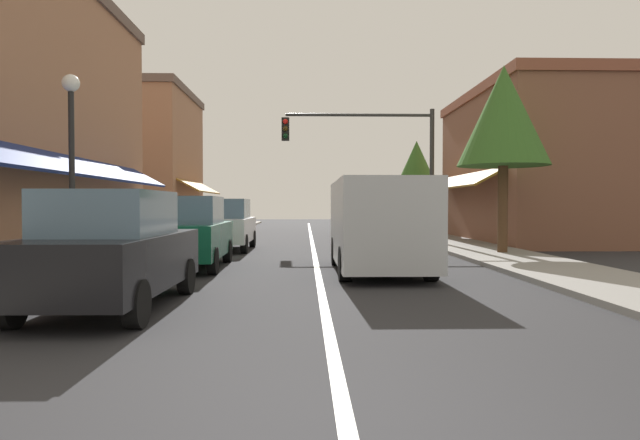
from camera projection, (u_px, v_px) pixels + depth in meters
name	position (u px, v px, depth m)	size (l,w,h in m)	color
ground_plane	(313.00, 245.00, 21.28)	(80.00, 80.00, 0.00)	#28282B
sidewalk_left	(170.00, 244.00, 21.14)	(2.60, 56.00, 0.12)	gray
sidewalk_right	(454.00, 244.00, 21.43)	(2.60, 56.00, 0.12)	gray
lane_center_stripe	(313.00, 245.00, 21.28)	(0.14, 52.00, 0.01)	silver
storefront_right_block	(535.00, 166.00, 23.45)	(6.78, 10.20, 6.45)	brown
storefront_far_left	(147.00, 162.00, 30.92)	(6.05, 8.20, 8.00)	#9E6B4C
parked_car_nearest_left	(112.00, 250.00, 8.22)	(1.83, 4.12, 1.77)	black
parked_car_second_left	(188.00, 233.00, 13.53)	(1.85, 4.14, 1.77)	#0F4C33
parked_car_third_left	(226.00, 225.00, 18.99)	(1.79, 4.10, 1.77)	silver
van_in_lane	(378.00, 223.00, 12.77)	(2.01, 5.18, 2.12)	#B2B7BC
traffic_signal_mast_arm	(377.00, 150.00, 21.94)	(6.11, 0.50, 5.41)	#333333
street_lamp_left_near	(71.00, 139.00, 11.53)	(0.36, 0.36, 4.29)	black
tree_right_near	(504.00, 117.00, 16.74)	(2.77, 2.77, 5.81)	#4C331E
tree_right_far	(416.00, 170.00, 30.30)	(2.85, 2.85, 5.11)	#4C331E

